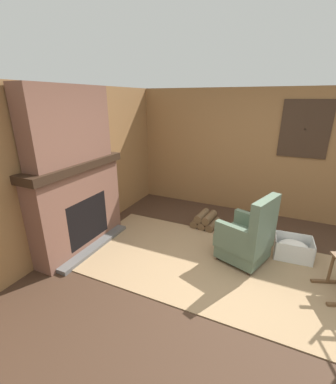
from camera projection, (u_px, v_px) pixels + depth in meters
ground_plane at (227, 286)px, 3.15m from camera, size 14.00×14.00×0.00m
wood_panel_wall_left at (64, 171)px, 3.71m from camera, size 0.06×5.44×2.36m
wood_panel_wall_back at (262, 153)px, 4.82m from camera, size 5.44×0.09×2.36m
fireplace_hearth at (79, 206)px, 3.81m from camera, size 0.54×1.66×1.33m
chimney_breast at (68, 125)px, 3.41m from camera, size 0.29×1.37×1.01m
area_rug at (212, 264)px, 3.55m from camera, size 3.82×1.85×0.01m
armchair at (247, 238)px, 3.50m from camera, size 0.77×0.77×1.00m
firewood_stack at (206, 220)px, 4.57m from camera, size 0.47×0.45×0.26m
laundry_basket at (293, 248)px, 3.68m from camera, size 0.53×0.43×0.29m
oil_lamp_vase at (56, 159)px, 3.36m from camera, size 0.12×0.12×0.24m
storage_case at (83, 153)px, 3.77m from camera, size 0.15×0.21×0.15m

